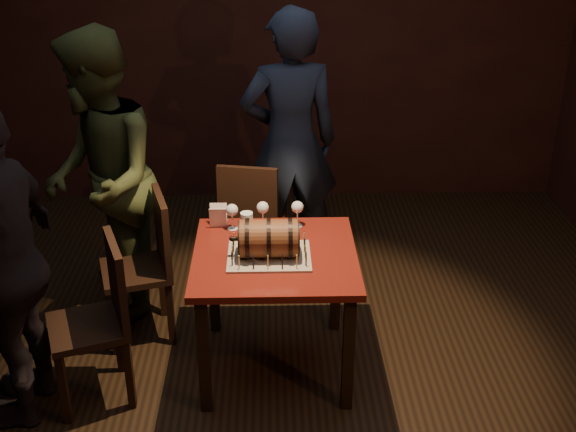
# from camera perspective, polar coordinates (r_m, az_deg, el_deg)

# --- Properties ---
(room_shell) EXTENTS (5.04, 5.04, 2.80)m
(room_shell) POSITION_cam_1_polar(r_m,az_deg,el_deg) (3.70, -1.05, 5.95)
(room_shell) COLOR black
(room_shell) RESTS_ON ground
(pub_table) EXTENTS (0.90, 0.90, 0.75)m
(pub_table) POSITION_cam_1_polar(r_m,az_deg,el_deg) (4.02, -1.03, -4.35)
(pub_table) COLOR #50110D
(pub_table) RESTS_ON ground
(cake_board) EXTENTS (0.45, 0.35, 0.01)m
(cake_board) POSITION_cam_1_polar(r_m,az_deg,el_deg) (3.92, -1.50, -3.20)
(cake_board) COLOR gray
(cake_board) RESTS_ON pub_table
(barrel_cake) EXTENTS (0.38, 0.22, 0.22)m
(barrel_cake) POSITION_cam_1_polar(r_m,az_deg,el_deg) (3.87, -1.53, -1.78)
(barrel_cake) COLOR brown
(barrel_cake) RESTS_ON cake_board
(birthday_candles) EXTENTS (0.40, 0.30, 0.09)m
(birthday_candles) POSITION_cam_1_polar(r_m,az_deg,el_deg) (3.90, -1.51, -2.60)
(birthday_candles) COLOR #F4EC92
(birthday_candles) RESTS_ON cake_board
(wine_glass_left) EXTENTS (0.07, 0.07, 0.16)m
(wine_glass_left) POSITION_cam_1_polar(r_m,az_deg,el_deg) (4.19, -4.44, 0.38)
(wine_glass_left) COLOR silver
(wine_glass_left) RESTS_ON pub_table
(wine_glass_mid) EXTENTS (0.07, 0.07, 0.16)m
(wine_glass_mid) POSITION_cam_1_polar(r_m,az_deg,el_deg) (4.21, -2.01, 0.58)
(wine_glass_mid) COLOR silver
(wine_glass_mid) RESTS_ON pub_table
(wine_glass_right) EXTENTS (0.07, 0.07, 0.16)m
(wine_glass_right) POSITION_cam_1_polar(r_m,az_deg,el_deg) (4.21, 0.75, 0.62)
(wine_glass_right) COLOR silver
(wine_glass_right) RESTS_ON pub_table
(pint_of_ale) EXTENTS (0.07, 0.07, 0.15)m
(pint_of_ale) POSITION_cam_1_polar(r_m,az_deg,el_deg) (4.12, -3.27, -0.73)
(pint_of_ale) COLOR silver
(pint_of_ale) RESTS_ON pub_table
(menu_card) EXTENTS (0.10, 0.05, 0.13)m
(menu_card) POSITION_cam_1_polar(r_m,az_deg,el_deg) (4.25, -5.53, -0.03)
(menu_card) COLOR white
(menu_card) RESTS_ON pub_table
(chair_back) EXTENTS (0.47, 0.47, 0.93)m
(chair_back) POSITION_cam_1_polar(r_m,az_deg,el_deg) (4.90, -2.91, -0.14)
(chair_back) COLOR black
(chair_back) RESTS_ON ground
(chair_left_rear) EXTENTS (0.49, 0.49, 0.93)m
(chair_left_rear) POSITION_cam_1_polar(r_m,az_deg,el_deg) (4.46, -11.01, -3.36)
(chair_left_rear) COLOR black
(chair_left_rear) RESTS_ON ground
(chair_left_front) EXTENTS (0.51, 0.51, 0.93)m
(chair_left_front) POSITION_cam_1_polar(r_m,az_deg,el_deg) (4.00, -14.54, -7.43)
(chair_left_front) COLOR black
(chair_left_front) RESTS_ON ground
(person_back) EXTENTS (0.74, 0.54, 1.88)m
(person_back) POSITION_cam_1_polar(r_m,az_deg,el_deg) (5.03, 0.14, 5.77)
(person_back) COLOR #1B2336
(person_back) RESTS_ON ground
(person_left_rear) EXTENTS (0.89, 1.04, 1.86)m
(person_left_rear) POSITION_cam_1_polar(r_m,az_deg,el_deg) (4.57, -14.58, 2.68)
(person_left_rear) COLOR #394321
(person_left_rear) RESTS_ON ground
(person_left_front) EXTENTS (0.52, 1.06, 1.76)m
(person_left_front) POSITION_cam_1_polar(r_m,az_deg,el_deg) (3.85, -21.49, -3.60)
(person_left_front) COLOR black
(person_left_front) RESTS_ON ground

